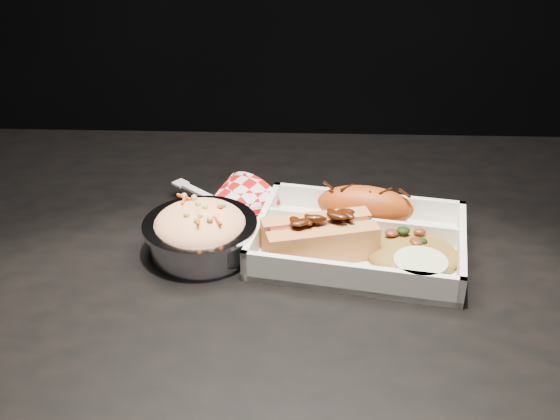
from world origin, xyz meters
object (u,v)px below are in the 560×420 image
at_px(dining_table, 301,326).
at_px(napkin_fork, 225,207).
at_px(hotdog, 319,235).
at_px(fried_pastry, 365,206).
at_px(food_tray, 359,244).
at_px(foil_coleslaw_cup, 200,231).

relative_size(dining_table, napkin_fork, 7.45).
xyz_separation_m(hotdog, napkin_fork, (-0.12, 0.09, -0.02)).
bearing_deg(napkin_fork, hotdog, 4.35).
relative_size(fried_pastry, hotdog, 0.86).
relative_size(food_tray, hotdog, 1.95).
distance_m(hotdog, foil_coleslaw_cup, 0.14).
xyz_separation_m(food_tray, hotdog, (-0.05, -0.02, 0.02)).
bearing_deg(dining_table, food_tray, 26.26).
bearing_deg(napkin_fork, food_tray, 17.92).
bearing_deg(napkin_fork, dining_table, -5.17).
distance_m(food_tray, foil_coleslaw_cup, 0.19).
xyz_separation_m(hotdog, foil_coleslaw_cup, (-0.14, 0.01, -0.00)).
xyz_separation_m(dining_table, napkin_fork, (-0.10, 0.11, 0.11)).
bearing_deg(fried_pastry, napkin_fork, 173.69).
bearing_deg(dining_table, foil_coleslaw_cup, 168.98).
bearing_deg(food_tray, napkin_fork, 167.03).
relative_size(food_tray, foil_coleslaw_cup, 2.02).
height_order(dining_table, fried_pastry, fried_pastry).
bearing_deg(foil_coleslaw_cup, hotdog, -3.23).
relative_size(foil_coleslaw_cup, napkin_fork, 0.86).
bearing_deg(fried_pastry, hotdog, -129.15).
distance_m(dining_table, hotdog, 0.13).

